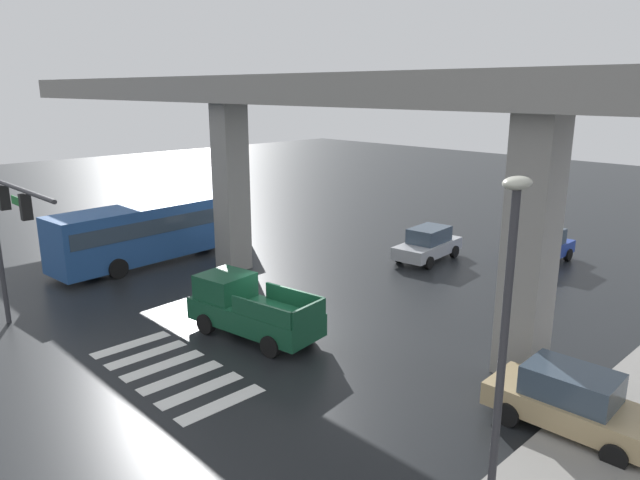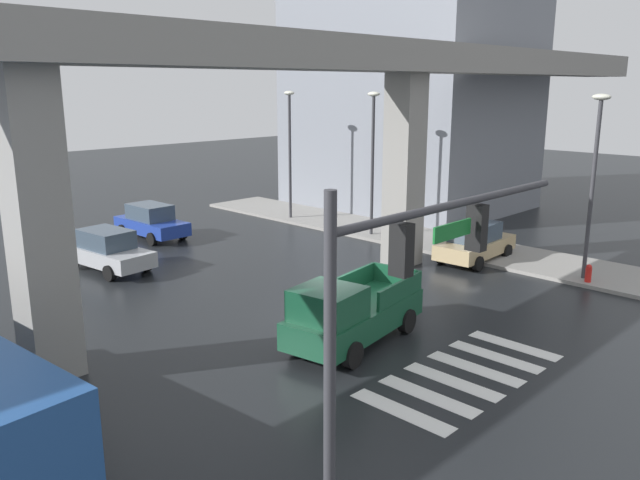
{
  "view_description": "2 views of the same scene",
  "coord_description": "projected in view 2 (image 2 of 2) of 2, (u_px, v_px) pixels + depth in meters",
  "views": [
    {
      "loc": [
        15.35,
        -12.99,
        8.71
      ],
      "look_at": [
        -0.24,
        1.98,
        3.04
      ],
      "focal_mm": 32.59,
      "sensor_mm": 36.0,
      "label": 1
    },
    {
      "loc": [
        -13.91,
        -12.98,
        7.55
      ],
      "look_at": [
        1.31,
        1.89,
        2.36
      ],
      "focal_mm": 35.74,
      "sensor_mm": 36.0,
      "label": 2
    }
  ],
  "objects": [
    {
      "name": "street_lamp_far_north",
      "position": [
        290.0,
        140.0,
        35.52
      ],
      "size": [
        0.44,
        0.7,
        7.24
      ],
      "color": "#38383D",
      "rests_on": "ground"
    },
    {
      "name": "street_lamp_mid_block",
      "position": [
        373.0,
        147.0,
        31.43
      ],
      "size": [
        0.44,
        0.7,
        7.24
      ],
      "color": "#38383D",
      "rests_on": "ground"
    },
    {
      "name": "fire_hydrant",
      "position": [
        588.0,
        275.0,
        24.51
      ],
      "size": [
        0.24,
        0.24,
        0.85
      ],
      "color": "red",
      "rests_on": "ground"
    },
    {
      "name": "crosswalk_stripes",
      "position": [
        464.0,
        375.0,
        17.02
      ],
      "size": [
        6.05,
        2.8,
        0.01
      ],
      "color": "silver",
      "rests_on": "ground"
    },
    {
      "name": "street_lamp_near_corner",
      "position": [
        594.0,
        166.0,
        24.04
      ],
      "size": [
        0.44,
        0.7,
        7.24
      ],
      "color": "#38383D",
      "rests_on": "ground"
    },
    {
      "name": "sedan_blue",
      "position": [
        151.0,
        221.0,
        32.08
      ],
      "size": [
        2.05,
        4.34,
        1.72
      ],
      "color": "#1E3899",
      "rests_on": "ground"
    },
    {
      "name": "sedan_tan",
      "position": [
        475.0,
        242.0,
        27.84
      ],
      "size": [
        4.38,
        2.11,
        1.72
      ],
      "color": "tan",
      "rests_on": "ground"
    },
    {
      "name": "sidewalk_east",
      "position": [
        474.0,
        249.0,
        29.75
      ],
      "size": [
        4.0,
        36.0,
        0.15
      ],
      "primitive_type": "cube",
      "color": "gray",
      "rests_on": "ground"
    },
    {
      "name": "ground_plane",
      "position": [
        334.0,
        329.0,
        20.27
      ],
      "size": [
        120.0,
        120.0,
        0.0
      ],
      "primitive_type": "plane",
      "color": "black"
    },
    {
      "name": "elevated_overpass",
      "position": [
        264.0,
        70.0,
        20.5
      ],
      "size": [
        57.13,
        2.45,
        9.25
      ],
      "color": "gray",
      "rests_on": "ground"
    },
    {
      "name": "sedan_silver",
      "position": [
        108.0,
        250.0,
        26.49
      ],
      "size": [
        2.3,
        4.46,
        1.72
      ],
      "color": "#A8AAAF",
      "rests_on": "ground"
    },
    {
      "name": "traffic_signal_mast",
      "position": [
        404.0,
        291.0,
        10.04
      ],
      "size": [
        6.49,
        0.32,
        6.2
      ],
      "color": "#38383D",
      "rests_on": "ground"
    },
    {
      "name": "pickup_truck",
      "position": [
        350.0,
        314.0,
        18.75
      ],
      "size": [
        5.33,
        2.67,
        2.08
      ],
      "color": "#14472D",
      "rests_on": "ground"
    }
  ]
}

